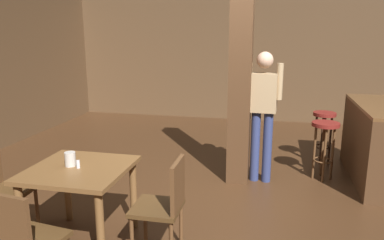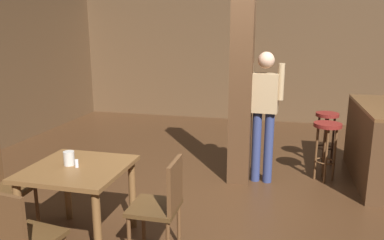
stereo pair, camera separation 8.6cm
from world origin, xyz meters
TOP-DOWN VIEW (x-y plane):
  - ground_plane at (0.00, 0.00)m, footprint 10.80×10.80m
  - wall_back at (0.00, 4.50)m, footprint 8.00×0.10m
  - pillar at (0.15, 0.81)m, footprint 0.28×0.28m
  - dining_table at (-1.12, -1.05)m, footprint 0.88×0.88m
  - chair_west at (-1.97, -1.07)m, footprint 0.45×0.45m
  - chair_south at (-1.12, -1.87)m, footprint 0.47×0.47m
  - chair_east at (-0.30, -1.07)m, footprint 0.42×0.42m
  - napkin_cup at (-1.21, -1.03)m, footprint 0.10×0.10m
  - salt_shaker at (-1.12, -1.06)m, footprint 0.03×0.03m
  - standing_person at (0.45, 0.86)m, footprint 0.47×0.22m
  - bar_counter at (1.85, 1.25)m, footprint 0.56×1.74m
  - bar_stool_near at (1.27, 1.11)m, footprint 0.36×0.36m
  - bar_stool_mid at (1.33, 1.75)m, footprint 0.33×0.33m

SIDE VIEW (x-z plane):
  - ground_plane at x=0.00m, z-range 0.00..0.00m
  - chair_west at x=-1.97m, z-range 0.06..0.95m
  - chair_south at x=-1.12m, z-range 0.06..0.95m
  - chair_east at x=-0.30m, z-range 0.06..0.95m
  - bar_counter at x=1.85m, z-range 0.01..1.04m
  - bar_stool_mid at x=1.33m, z-range 0.19..0.99m
  - bar_stool_near at x=1.27m, z-range 0.20..1.00m
  - dining_table at x=-1.12m, z-range 0.24..1.00m
  - salt_shaker at x=-1.12m, z-range 0.76..0.83m
  - napkin_cup at x=-1.21m, z-range 0.76..0.89m
  - standing_person at x=0.45m, z-range 0.14..1.86m
  - wall_back at x=0.00m, z-range 0.00..2.80m
  - pillar at x=0.15m, z-range 0.00..2.80m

